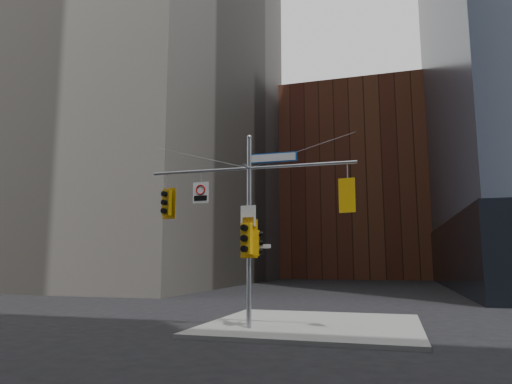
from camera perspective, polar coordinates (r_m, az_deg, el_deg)
The scene contains 13 objects.
ground at distance 15.21m, azimuth -3.28°, elevation -18.20°, with size 160.00×160.00×0.00m, color black.
sidewalk_corner at distance 18.54m, azimuth 7.20°, elevation -16.16°, with size 8.00×8.00×0.15m, color gray.
brick_midrise at distance 73.19m, azimuth 12.43°, elevation 0.68°, with size 26.00×20.00×28.00m, color brown.
signal_assembly at distance 16.99m, azimuth -0.87°, elevation -2.25°, with size 8.00×0.80×7.30m.
traffic_light_west_arm at distance 18.35m, azimuth -11.07°, elevation -1.35°, with size 0.59×0.51×1.24m.
traffic_light_east_arm at distance 16.32m, azimuth 11.44°, elevation -0.47°, with size 0.58×0.50×1.21m.
traffic_light_pole_side at distance 16.82m, azimuth 0.18°, elevation -6.39°, with size 0.39×0.33×0.94m.
traffic_light_pole_front at distance 16.65m, azimuth -1.15°, elevation -5.83°, with size 0.67×0.57×1.40m.
street_sign_blade at distance 17.06m, azimuth 2.08°, elevation 4.31°, with size 1.86×0.06×0.36m.
regulatory_sign_arm at distance 17.75m, azimuth -6.93°, elevation 0.02°, with size 0.66×0.09×0.82m.
regulatory_sign_pole at distance 16.85m, azimuth -0.99°, elevation -3.09°, with size 0.60×0.10×0.79m.
street_blade_ew at distance 16.77m, azimuth 0.60°, elevation -6.80°, with size 0.75×0.07×0.15m.
street_blade_ns at distance 17.33m, azimuth -0.42°, elevation -7.30°, with size 0.08×0.81×0.16m.
Camera 1 is at (5.07, -14.11, 2.57)m, focal length 32.00 mm.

